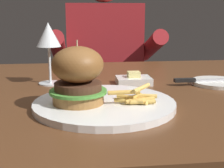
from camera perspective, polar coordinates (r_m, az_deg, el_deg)
The scene contains 9 objects.
dining_table at distance 0.87m, azimuth 0.73°, elevation -6.22°, with size 1.31×0.88×0.74m.
main_plate at distance 0.67m, azimuth -1.39°, elevation -3.69°, with size 0.30×0.30×0.01m, color white.
burger_sandwich at distance 0.65m, azimuth -6.27°, elevation 1.63°, with size 0.12×0.12×0.13m.
fries_pile at distance 0.66m, azimuth 4.41°, elevation -2.43°, with size 0.11×0.07×0.03m.
wine_glass at distance 0.89m, azimuth -11.53°, elevation 8.29°, with size 0.07×0.07×0.17m.
bread_plate at distance 0.94m, azimuth 18.72°, elevation 0.27°, with size 0.15×0.15×0.01m, color white.
table_knife at distance 0.91m, azimuth 16.01°, elevation 0.70°, with size 0.20×0.02×0.01m.
butter_dish at distance 0.89m, azimuth 3.98°, elevation 0.75°, with size 0.10×0.07×0.04m.
diner_person at distance 1.58m, azimuth -1.42°, elevation -0.74°, with size 0.51×0.36×1.18m.
Camera 1 is at (-0.11, -0.81, 0.94)m, focal length 50.00 mm.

